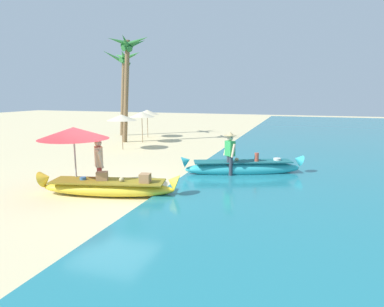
{
  "coord_description": "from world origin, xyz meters",
  "views": [
    {
      "loc": [
        5.72,
        -9.07,
        3.05
      ],
      "look_at": [
        1.96,
        2.23,
        0.9
      ],
      "focal_mm": 31.36,
      "sensor_mm": 36.0,
      "label": 1
    }
  ],
  "objects_px": {
    "person_vendor_hatted": "(230,151)",
    "patio_umbrella_large": "(74,133)",
    "boat_yellow_foreground": "(109,187)",
    "palm_tree_leaning_seaward": "(128,59)",
    "boat_cyan_midground": "(243,168)",
    "person_tourist_customer": "(99,162)",
    "palm_tree_tall_inland": "(123,68)"
  },
  "relations": [
    {
      "from": "person_vendor_hatted",
      "to": "patio_umbrella_large",
      "type": "relative_size",
      "value": 0.79
    },
    {
      "from": "person_tourist_customer",
      "to": "palm_tree_leaning_seaward",
      "type": "distance_m",
      "value": 11.47
    },
    {
      "from": "boat_yellow_foreground",
      "to": "patio_umbrella_large",
      "type": "distance_m",
      "value": 1.99
    },
    {
      "from": "boat_cyan_midground",
      "to": "palm_tree_tall_inland",
      "type": "height_order",
      "value": "palm_tree_tall_inland"
    },
    {
      "from": "boat_cyan_midground",
      "to": "person_vendor_hatted",
      "type": "xyz_separation_m",
      "value": [
        -0.41,
        -0.44,
        0.67
      ]
    },
    {
      "from": "boat_yellow_foreground",
      "to": "palm_tree_tall_inland",
      "type": "distance_m",
      "value": 15.46
    },
    {
      "from": "boat_cyan_midground",
      "to": "palm_tree_leaning_seaward",
      "type": "relative_size",
      "value": 0.68
    },
    {
      "from": "person_vendor_hatted",
      "to": "palm_tree_leaning_seaward",
      "type": "bearing_deg",
      "value": 138.73
    },
    {
      "from": "boat_yellow_foreground",
      "to": "palm_tree_leaning_seaward",
      "type": "relative_size",
      "value": 0.67
    },
    {
      "from": "person_tourist_customer",
      "to": "palm_tree_tall_inland",
      "type": "xyz_separation_m",
      "value": [
        -6.29,
        12.75,
        3.89
      ]
    },
    {
      "from": "patio_umbrella_large",
      "to": "palm_tree_tall_inland",
      "type": "xyz_separation_m",
      "value": [
        -5.6,
        13.01,
        2.98
      ]
    },
    {
      "from": "palm_tree_tall_inland",
      "to": "palm_tree_leaning_seaward",
      "type": "relative_size",
      "value": 0.94
    },
    {
      "from": "patio_umbrella_large",
      "to": "boat_cyan_midground",
      "type": "bearing_deg",
      "value": 38.29
    },
    {
      "from": "boat_yellow_foreground",
      "to": "person_tourist_customer",
      "type": "height_order",
      "value": "person_tourist_customer"
    },
    {
      "from": "palm_tree_leaning_seaward",
      "to": "person_tourist_customer",
      "type": "bearing_deg",
      "value": -66.39
    },
    {
      "from": "person_tourist_customer",
      "to": "palm_tree_tall_inland",
      "type": "height_order",
      "value": "palm_tree_tall_inland"
    },
    {
      "from": "palm_tree_tall_inland",
      "to": "palm_tree_leaning_seaward",
      "type": "bearing_deg",
      "value": -55.84
    },
    {
      "from": "person_vendor_hatted",
      "to": "boat_yellow_foreground",
      "type": "bearing_deg",
      "value": -132.06
    },
    {
      "from": "boat_yellow_foreground",
      "to": "palm_tree_tall_inland",
      "type": "bearing_deg",
      "value": 117.49
    },
    {
      "from": "person_tourist_customer",
      "to": "palm_tree_tall_inland",
      "type": "bearing_deg",
      "value": 116.25
    },
    {
      "from": "boat_cyan_midground",
      "to": "person_tourist_customer",
      "type": "relative_size",
      "value": 2.69
    },
    {
      "from": "person_tourist_customer",
      "to": "palm_tree_tall_inland",
      "type": "relative_size",
      "value": 0.27
    },
    {
      "from": "boat_yellow_foreground",
      "to": "person_vendor_hatted",
      "type": "xyz_separation_m",
      "value": [
        2.98,
        3.31,
        0.7
      ]
    },
    {
      "from": "boat_yellow_foreground",
      "to": "person_tourist_customer",
      "type": "bearing_deg",
      "value": 146.33
    },
    {
      "from": "boat_cyan_midground",
      "to": "patio_umbrella_large",
      "type": "height_order",
      "value": "patio_umbrella_large"
    },
    {
      "from": "person_vendor_hatted",
      "to": "palm_tree_leaning_seaward",
      "type": "distance_m",
      "value": 11.16
    },
    {
      "from": "boat_yellow_foreground",
      "to": "boat_cyan_midground",
      "type": "relative_size",
      "value": 0.99
    },
    {
      "from": "boat_yellow_foreground",
      "to": "palm_tree_tall_inland",
      "type": "relative_size",
      "value": 0.72
    },
    {
      "from": "person_tourist_customer",
      "to": "palm_tree_leaning_seaward",
      "type": "relative_size",
      "value": 0.25
    },
    {
      "from": "patio_umbrella_large",
      "to": "person_vendor_hatted",
      "type": "bearing_deg",
      "value": 37.34
    },
    {
      "from": "person_vendor_hatted",
      "to": "palm_tree_tall_inland",
      "type": "height_order",
      "value": "palm_tree_tall_inland"
    },
    {
      "from": "palm_tree_tall_inland",
      "to": "boat_cyan_midground",
      "type": "bearing_deg",
      "value": -42.52
    }
  ]
}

